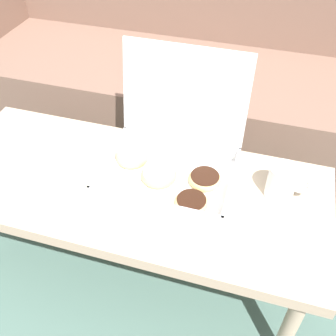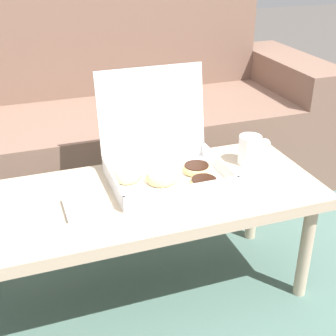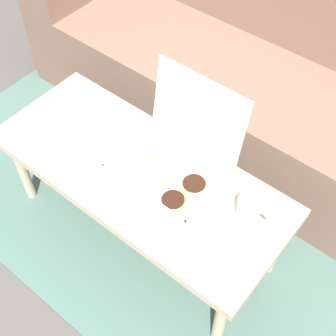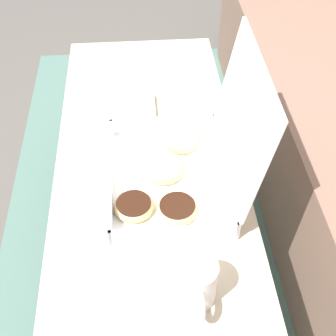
% 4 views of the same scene
% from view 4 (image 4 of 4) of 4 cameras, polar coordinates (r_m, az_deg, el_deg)
% --- Properties ---
extents(ground_plane, '(12.00, 12.00, 0.00)m').
position_cam_4_polar(ground_plane, '(1.59, -0.33, -9.52)').
color(ground_plane, '#514C47').
extents(area_rug, '(2.41, 1.69, 0.01)m').
position_cam_4_polar(area_rug, '(1.62, 10.41, -8.60)').
color(area_rug, '#4C6B60').
rests_on(area_rug, ground_plane).
extents(coffee_table, '(1.18, 0.49, 0.43)m').
position_cam_4_polar(coffee_table, '(1.29, -2.38, 0.25)').
color(coffee_table, '#C6B293').
rests_on(coffee_table, ground_plane).
extents(pastry_box, '(0.38, 0.34, 0.34)m').
position_cam_4_polar(pastry_box, '(1.15, 1.80, 0.53)').
color(pastry_box, white).
rests_on(pastry_box, coffee_table).
extents(coffee_mug, '(0.13, 0.08, 0.11)m').
position_cam_4_polar(coffee_mug, '(0.95, 3.57, -13.86)').
color(coffee_mug, white).
rests_on(coffee_mug, coffee_table).
extents(napkin_stack, '(0.13, 0.13, 0.02)m').
position_cam_4_polar(napkin_stack, '(1.39, -4.30, 7.12)').
color(napkin_stack, white).
rests_on(napkin_stack, coffee_table).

